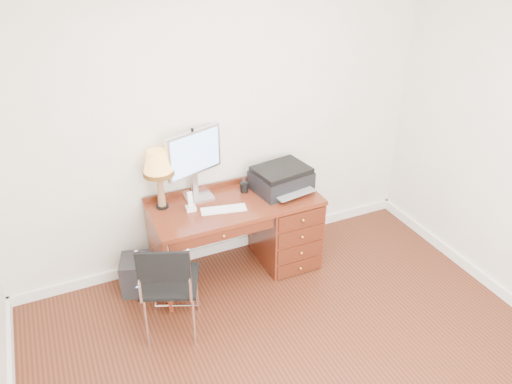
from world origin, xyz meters
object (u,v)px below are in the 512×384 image
monitor (195,156)px  leg_lamp (158,166)px  printer (281,179)px  equipment_box (138,274)px  desk (268,225)px  chair (172,280)px  phone (191,205)px

monitor → leg_lamp: 0.34m
printer → equipment_box: size_ratio=1.65×
monitor → printer: bearing=-34.1°
desk → printer: 0.47m
chair → equipment_box: chair is taller
phone → chair: (-0.35, -0.59, -0.25)m
printer → equipment_box: (-1.38, 0.06, -0.69)m
printer → leg_lamp: leg_lamp is taller
chair → monitor: bearing=80.4°
printer → phone: bearing=171.9°
chair → equipment_box: 0.78m
printer → leg_lamp: bearing=163.8°
monitor → phone: (-0.13, -0.20, -0.35)m
printer → phone: size_ratio=3.18×
monitor → leg_lamp: (-0.34, -0.05, -0.00)m
printer → monitor: bearing=156.8°
leg_lamp → equipment_box: (-0.30, -0.08, -0.98)m
desk → printer: printer is taller
monitor → printer: (0.74, -0.19, -0.29)m
monitor → phone: size_ratio=3.66×
equipment_box → monitor: bearing=29.6°
desk → leg_lamp: (-0.93, 0.18, 0.73)m
equipment_box → leg_lamp: bearing=33.0°
desk → chair: (-1.08, -0.56, 0.14)m
desk → equipment_box: 1.26m
leg_lamp → phone: 0.43m
printer → chair: printer is taller
phone → chair: size_ratio=0.19×
desk → leg_lamp: size_ratio=2.80×
phone → equipment_box: (-0.51, 0.07, -0.63)m
phone → equipment_box: 0.82m
desk → monitor: monitor is taller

